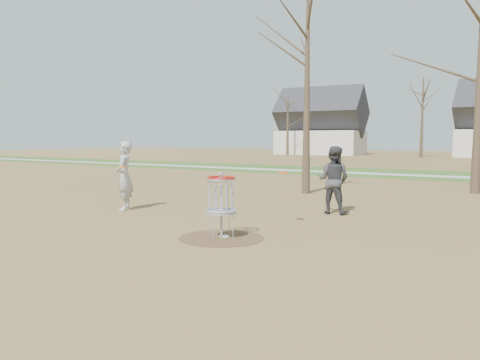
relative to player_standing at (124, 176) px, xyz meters
The scene contains 9 objects.
ground 5.11m from the player_standing, 20.04° to the right, with size 160.00×160.00×0.00m, color brown.
green_band 19.87m from the player_standing, 76.27° to the left, with size 160.00×8.00×0.01m, color #2D5119.
footpath 18.91m from the player_standing, 75.55° to the left, with size 160.00×1.50×0.01m, color #9E9E99.
dirt_circle 5.11m from the player_standing, 20.04° to the right, with size 1.80×1.80×0.01m, color #47331E.
player_standing is the anchor object (origin of this frame).
player_throwing 6.08m from the player_standing, 26.18° to the left, with size 0.92×0.72×1.89m, color #39383E.
disc_grounded 5.06m from the player_standing, 18.74° to the right, with size 0.22×0.22×0.02m, color white.
discs_in_play 2.82m from the player_standing, ahead, with size 5.11×0.78×0.05m.
disc_golf_basket 5.01m from the player_standing, 20.04° to the right, with size 0.64×0.64×1.35m.
Camera 1 is at (5.62, -7.96, 2.09)m, focal length 35.00 mm.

